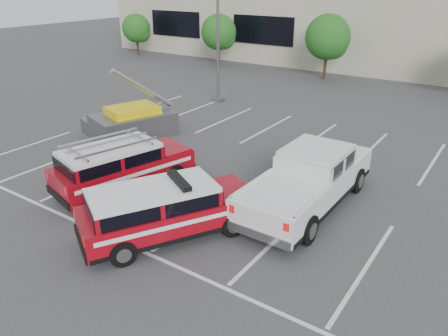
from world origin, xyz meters
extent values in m
plane|color=#333336|center=(0.00, 0.00, 0.00)|extent=(120.00, 120.00, 0.00)
cube|color=silver|center=(0.00, 4.50, 0.01)|extent=(23.00, 15.00, 0.01)
cube|color=beige|center=(0.00, 32.00, 4.00)|extent=(60.00, 15.00, 8.00)
cylinder|color=#3F2B19|center=(-25.00, 22.00, 0.76)|extent=(0.24, 0.24, 1.51)
sphere|color=#175216|center=(-25.00, 22.00, 2.60)|extent=(2.77, 2.77, 2.77)
sphere|color=#175216|center=(-24.60, 22.20, 2.18)|extent=(1.85, 1.85, 1.85)
cylinder|color=#3F2B19|center=(-15.00, 22.00, 0.84)|extent=(0.24, 0.24, 1.67)
sphere|color=#175216|center=(-15.00, 22.00, 2.88)|extent=(3.07, 3.07, 3.07)
sphere|color=#175216|center=(-14.60, 22.20, 2.42)|extent=(2.05, 2.05, 2.05)
cylinder|color=#3F2B19|center=(-5.00, 22.00, 0.92)|extent=(0.24, 0.24, 1.84)
sphere|color=#175216|center=(-5.00, 22.00, 3.16)|extent=(3.37, 3.37, 3.37)
sphere|color=#175216|center=(-4.60, 22.20, 2.65)|extent=(2.24, 2.24, 2.24)
cube|color=#59595E|center=(-8.00, 12.00, 0.10)|extent=(0.60, 0.60, 0.20)
cylinder|color=#59595E|center=(-8.00, 12.00, 5.00)|extent=(0.18, 0.18, 10.00)
cube|color=maroon|center=(-0.14, -1.70, 0.73)|extent=(4.28, 5.57, 0.81)
cube|color=black|center=(-0.37, -2.12, 1.35)|extent=(3.39, 4.15, 0.42)
cube|color=silver|center=(-0.37, -2.12, 1.64)|extent=(3.32, 4.06, 0.15)
cube|color=black|center=(0.03, -1.39, 1.79)|extent=(1.38, 0.93, 0.14)
cube|color=silver|center=(2.52, 2.36, 0.85)|extent=(2.31, 6.53, 0.94)
cube|color=black|center=(2.53, 2.95, 1.57)|extent=(2.09, 2.32, 0.49)
cube|color=silver|center=(2.53, 2.95, 1.91)|extent=(2.04, 2.27, 0.18)
cube|color=maroon|center=(-3.69, -0.17, 0.76)|extent=(3.20, 5.41, 0.83)
cube|color=black|center=(-3.81, -0.66, 1.39)|extent=(2.65, 3.83, 0.44)
cube|color=silver|center=(-3.81, -0.66, 1.69)|extent=(2.59, 3.75, 0.16)
cube|color=#A5A5A8|center=(-3.81, -0.66, 1.97)|extent=(2.62, 3.51, 0.06)
cube|color=#59595E|center=(-7.60, 4.18, 0.58)|extent=(3.46, 4.37, 1.17)
cube|color=yellow|center=(-7.60, 4.18, 1.33)|extent=(2.37, 2.76, 0.42)
cylinder|color=#A5A5A8|center=(-7.39, 4.78, 2.33)|extent=(1.26, 3.01, 2.28)
cube|color=#59595E|center=(-9.63, 3.54, 0.37)|extent=(1.42, 1.55, 0.74)
camera|label=1|loc=(7.77, -10.28, 7.36)|focal=35.00mm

